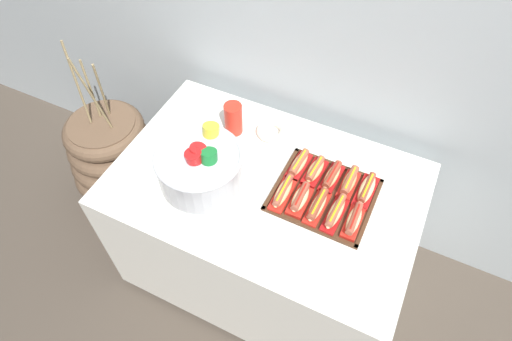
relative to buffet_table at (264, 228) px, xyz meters
The scene contains 18 objects.
ground_plane 0.42m from the buffet_table, ahead, with size 10.00×10.00×0.00m, color #4C4238.
back_wall 1.05m from the buffet_table, 90.00° to the left, with size 6.00×0.10×2.60m, color #B2BCC1.
buffet_table is the anchor object (origin of this frame).
floor_vase 1.06m from the buffet_table, behind, with size 0.54×0.54×1.06m.
serving_tray 0.46m from the buffet_table, ahead, with size 0.41×0.36×0.01m.
hot_dog_0 0.43m from the buffet_table, 22.03° to the right, with size 0.06×0.18×0.06m.
hot_dog_1 0.45m from the buffet_table, 13.00° to the right, with size 0.07×0.15×0.06m.
hot_dog_2 0.48m from the buffet_table, ahead, with size 0.06×0.18×0.06m.
hot_dog_3 0.53m from the buffet_table, ahead, with size 0.07×0.18×0.06m.
hot_dog_4 0.57m from the buffet_table, ahead, with size 0.06×0.16×0.06m.
hot_dog_5 0.44m from the buffet_table, 52.74° to the left, with size 0.07×0.17×0.06m.
hot_dog_6 0.46m from the buffet_table, 36.29° to the left, with size 0.07×0.16×0.06m.
hot_dog_7 0.50m from the buffet_table, 26.90° to the left, with size 0.07×0.17×0.06m.
hot_dog_8 0.54m from the buffet_table, 21.11° to the left, with size 0.06×0.16×0.07m.
hot_dog_9 0.59m from the buffet_table, 17.27° to the left, with size 0.07×0.18×0.06m.
punch_bowl 0.60m from the buffet_table, 145.65° to the right, with size 0.34×0.35×0.27m.
cup_stack 0.57m from the buffet_table, 141.31° to the left, with size 0.08×0.08×0.16m.
donut 0.49m from the buffet_table, 109.79° to the left, with size 0.14×0.14×0.03m.
Camera 1 is at (0.43, -1.00, 2.26)m, focal length 30.13 mm.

